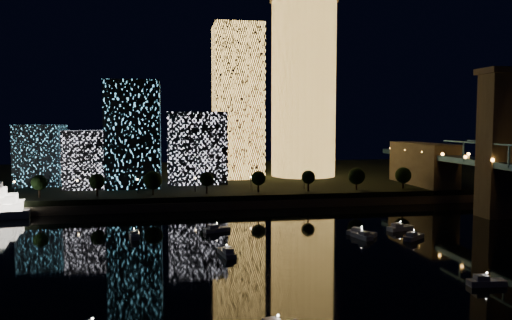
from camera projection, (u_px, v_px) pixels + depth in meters
The scene contains 9 objects.
ground at pixel (376, 270), 108.70m from camera, with size 520.00×520.00×0.00m, color black.
far_bank at pixel (253, 178), 265.56m from camera, with size 420.00×160.00×5.00m, color black.
seawall at pixel (287, 203), 189.07m from camera, with size 420.00×6.00×3.00m, color #6B5E4C.
tower_cylindrical at pixel (304, 88), 249.11m from camera, with size 34.00×34.00×88.24m.
tower_rectangular at pixel (238, 102), 242.03m from camera, with size 23.13×23.13×73.59m, color #EFAF4C.
midrise_blocks at pixel (131, 145), 214.65m from camera, with size 88.63×34.08×44.11m.
motorboats at pixel (340, 249), 122.95m from camera, with size 121.29×75.56×2.78m.
esplanade_trees at pixel (208, 179), 189.11m from camera, with size 166.65×6.93×8.97m.
street_lamps at pixel (195, 181), 194.32m from camera, with size 132.70×0.70×5.65m.
Camera 1 is at (-44.61, -100.28, 32.13)m, focal length 35.00 mm.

